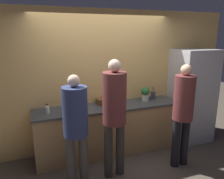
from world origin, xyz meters
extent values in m
plane|color=#4C4238|center=(0.00, 0.00, 0.00)|extent=(14.00, 14.00, 0.00)
cube|color=#E0B266|center=(0.00, 0.65, 1.30)|extent=(5.20, 0.06, 2.60)
cube|color=tan|center=(0.00, 0.35, 0.44)|extent=(2.60, 0.60, 0.88)
cube|color=#383D42|center=(0.00, 0.35, 0.90)|extent=(2.63, 0.63, 0.03)
cube|color=#B7B7BC|center=(1.79, 0.30, 0.94)|extent=(0.78, 0.66, 1.88)
cylinder|color=#99999E|center=(1.55, -0.05, 1.03)|extent=(0.02, 0.02, 0.66)
cylinder|color=#4C4742|center=(-0.82, -0.37, 0.40)|extent=(0.13, 0.13, 0.79)
cylinder|color=#4C4742|center=(-0.63, -0.37, 0.40)|extent=(0.13, 0.13, 0.79)
cylinder|color=navy|center=(-0.72, -0.37, 1.14)|extent=(0.35, 0.35, 0.69)
sphere|color=beige|center=(-0.72, -0.37, 1.57)|extent=(0.16, 0.16, 0.16)
cylinder|color=#38332D|center=(-0.24, -0.35, 0.44)|extent=(0.13, 0.13, 0.88)
cylinder|color=#38332D|center=(-0.04, -0.35, 0.44)|extent=(0.13, 0.13, 0.88)
cylinder|color=brown|center=(-0.14, -0.35, 1.26)|extent=(0.35, 0.35, 0.77)
sphere|color=beige|center=(-0.14, -0.35, 1.73)|extent=(0.18, 0.18, 0.18)
cylinder|color=black|center=(0.90, -0.47, 0.41)|extent=(0.13, 0.13, 0.82)
cylinder|color=black|center=(1.08, -0.47, 0.41)|extent=(0.13, 0.13, 0.82)
cylinder|color=brown|center=(0.99, -0.47, 1.18)|extent=(0.32, 0.32, 0.72)
sphere|color=#DBAD89|center=(0.99, -0.47, 1.63)|extent=(0.17, 0.17, 0.17)
cylinder|color=brown|center=(-0.03, 0.50, 0.96)|extent=(0.30, 0.30, 0.10)
ellipsoid|color=yellow|center=(0.01, 0.50, 1.04)|extent=(0.15, 0.12, 0.04)
cylinder|color=#3D424C|center=(0.98, 0.45, 0.99)|extent=(0.09, 0.09, 0.15)
cylinder|color=#99754C|center=(0.97, 0.45, 1.07)|extent=(0.01, 0.04, 0.19)
cylinder|color=#99754C|center=(0.99, 0.46, 1.07)|extent=(0.03, 0.04, 0.19)
cylinder|color=#99754C|center=(0.98, 0.44, 1.07)|extent=(0.04, 0.01, 0.19)
cylinder|color=silver|center=(-1.05, 0.30, 0.97)|extent=(0.06, 0.06, 0.11)
cylinder|color=silver|center=(-1.05, 0.30, 1.04)|extent=(0.03, 0.03, 0.04)
cylinder|color=black|center=(-1.05, 0.30, 1.07)|extent=(0.03, 0.03, 0.01)
cylinder|color=#335184|center=(-0.79, 0.17, 0.96)|extent=(0.08, 0.08, 0.09)
cylinder|color=beige|center=(0.77, 0.39, 0.97)|extent=(0.13, 0.13, 0.12)
sphere|color=#2D6B33|center=(0.77, 0.39, 1.10)|extent=(0.17, 0.17, 0.17)
camera|label=1|loc=(-1.21, -3.19, 2.16)|focal=35.00mm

